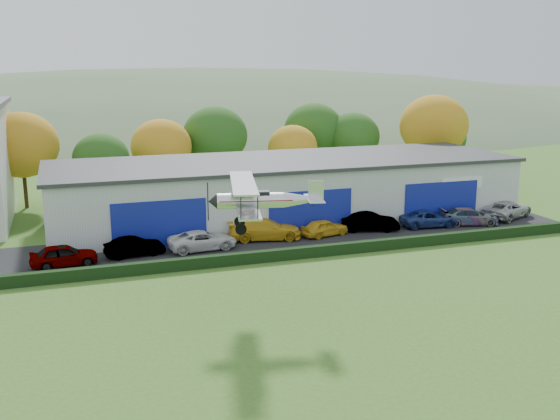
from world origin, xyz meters
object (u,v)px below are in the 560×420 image
object	(u,v)px
car_4	(324,228)
car_3	(265,229)
car_2	(203,240)
biplane	(261,199)
car_5	(369,221)
car_6	(429,219)
hangar	(286,189)
car_1	(134,247)
car_8	(507,209)
car_0	(64,255)
car_7	(469,216)

from	to	relation	value
car_4	car_3	bearing A→B (deg)	69.95
car_2	biplane	distance (m)	13.51
biplane	car_5	bearing A→B (deg)	57.79
car_5	car_6	distance (m)	5.39
hangar	car_5	size ratio (longest dim) A/B	8.53
car_1	car_3	bearing A→B (deg)	-89.47
car_6	biplane	world-z (taller)	biplane
car_5	car_8	size ratio (longest dim) A/B	0.88
car_0	car_2	size ratio (longest dim) A/B	0.88
car_1	car_7	xyz separation A→B (m)	(28.03, 0.24, 0.02)
car_8	biplane	bearing A→B (deg)	91.76
car_3	biplane	size ratio (longest dim) A/B	0.78
car_0	car_3	distance (m)	15.04
biplane	hangar	bearing A→B (deg)	80.00
car_1	car_5	bearing A→B (deg)	-93.71
car_2	car_7	xyz separation A→B (m)	(23.09, 0.14, 0.01)
car_5	car_7	distance (m)	9.03
car_3	car_8	xyz separation A→B (m)	(22.64, -0.00, -0.07)
car_2	car_6	distance (m)	19.49
car_0	car_1	world-z (taller)	car_0
car_3	car_7	world-z (taller)	car_3
hangar	car_5	distance (m)	8.44
car_1	car_5	distance (m)	19.07
car_6	car_2	bearing A→B (deg)	97.73
car_0	car_8	distance (m)	37.59
car_6	car_8	size ratio (longest dim) A/B	0.90
hangar	car_7	xyz separation A→B (m)	(13.95, -7.42, -1.89)
car_6	car_8	world-z (taller)	car_8
car_0	car_3	size ratio (longest dim) A/B	0.77
biplane	car_0	bearing A→B (deg)	145.38
car_7	car_8	xyz separation A→B (m)	(4.71, 1.08, 0.04)
car_4	car_6	size ratio (longest dim) A/B	0.80
hangar	biplane	bearing A→B (deg)	-112.99
car_6	car_7	size ratio (longest dim) A/B	1.00
car_0	car_8	xyz separation A→B (m)	(37.53, 2.12, 0.00)
car_6	hangar	bearing A→B (deg)	62.11
car_1	car_6	bearing A→B (deg)	-95.14
car_5	car_6	bearing A→B (deg)	-77.85
car_2	car_7	distance (m)	23.09
car_1	biplane	distance (m)	14.54
car_7	car_2	bearing A→B (deg)	105.23
car_7	car_8	size ratio (longest dim) A/B	0.90
car_2	hangar	bearing A→B (deg)	-55.18
car_7	biplane	xyz separation A→B (m)	(-22.39, -12.46, 5.48)
car_1	car_6	world-z (taller)	car_1
car_1	car_0	bearing A→B (deg)	92.43
car_3	car_6	bearing A→B (deg)	-81.58
biplane	car_6	bearing A→B (deg)	47.68
hangar	car_8	xyz separation A→B (m)	(18.67, -6.34, -1.85)
hangar	car_0	distance (m)	20.75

